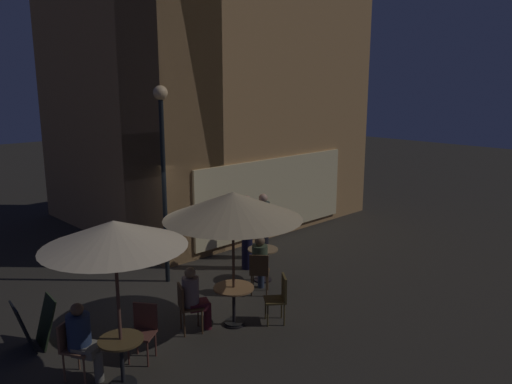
# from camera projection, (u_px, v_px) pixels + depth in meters

# --- Properties ---
(ground_plane) EXTENTS (60.00, 60.00, 0.00)m
(ground_plane) POSITION_uv_depth(u_px,v_px,m) (157.00, 293.00, 10.66)
(ground_plane) COLOR #2D2922
(cafe_building) EXTENTS (8.14, 7.18, 9.39)m
(cafe_building) POSITION_uv_depth(u_px,v_px,m) (195.00, 71.00, 14.32)
(cafe_building) COLOR #B4824D
(cafe_building) RESTS_ON ground
(street_lamp_near_corner) EXTENTS (0.31, 0.31, 4.32)m
(street_lamp_near_corner) POSITION_uv_depth(u_px,v_px,m) (163.00, 153.00, 10.69)
(street_lamp_near_corner) COLOR black
(street_lamp_near_corner) RESTS_ON ground
(menu_sandwich_board) EXTENTS (0.68, 0.61, 0.83)m
(menu_sandwich_board) POSITION_uv_depth(u_px,v_px,m) (35.00, 324.00, 8.40)
(menu_sandwich_board) COLOR black
(menu_sandwich_board) RESTS_ON ground
(cafe_table_0) EXTENTS (0.74, 0.74, 0.74)m
(cafe_table_0) POSITION_uv_depth(u_px,v_px,m) (234.00, 297.00, 9.18)
(cafe_table_0) COLOR black
(cafe_table_0) RESTS_ON ground
(cafe_table_1) EXTENTS (0.66, 0.66, 0.75)m
(cafe_table_1) POSITION_uv_depth(u_px,v_px,m) (122.00, 353.00, 7.32)
(cafe_table_1) COLOR black
(cafe_table_1) RESTS_ON ground
(cafe_table_2) EXTENTS (0.68, 0.68, 0.75)m
(cafe_table_2) POSITION_uv_depth(u_px,v_px,m) (263.00, 258.00, 11.27)
(cafe_table_2) COLOR black
(cafe_table_2) RESTS_ON ground
(patio_umbrella_0) EXTENTS (2.47, 2.47, 2.51)m
(patio_umbrella_0) POSITION_uv_depth(u_px,v_px,m) (233.00, 206.00, 8.82)
(patio_umbrella_0) COLOR black
(patio_umbrella_0) RESTS_ON ground
(patio_umbrella_1) EXTENTS (2.03, 2.03, 2.53)m
(patio_umbrella_1) POSITION_uv_depth(u_px,v_px,m) (114.00, 235.00, 6.94)
(patio_umbrella_1) COLOR black
(patio_umbrella_1) RESTS_ON ground
(cafe_chair_0) EXTENTS (0.54, 0.54, 0.91)m
(cafe_chair_0) POSITION_uv_depth(u_px,v_px,m) (280.00, 295.00, 9.28)
(cafe_chair_0) COLOR #4E3F1E
(cafe_chair_0) RESTS_ON ground
(cafe_chair_1) EXTENTS (0.53, 0.53, 0.90)m
(cafe_chair_1) POSITION_uv_depth(u_px,v_px,m) (186.00, 303.00, 8.89)
(cafe_chair_1) COLOR #543820
(cafe_chair_1) RESTS_ON ground
(cafe_chair_2) EXTENTS (0.60, 0.60, 0.91)m
(cafe_chair_2) POSITION_uv_depth(u_px,v_px,m) (75.00, 343.00, 7.54)
(cafe_chair_2) COLOR brown
(cafe_chair_2) RESTS_ON ground
(cafe_chair_3) EXTENTS (0.56, 0.56, 0.91)m
(cafe_chair_3) POSITION_uv_depth(u_px,v_px,m) (144.00, 327.00, 8.07)
(cafe_chair_3) COLOR brown
(cafe_chair_3) RESTS_ON ground
(cafe_chair_4) EXTENTS (0.56, 0.56, 0.91)m
(cafe_chair_4) POSITION_uv_depth(u_px,v_px,m) (259.00, 270.00, 10.48)
(cafe_chair_4) COLOR #4D3620
(cafe_chair_4) RESTS_ON ground
(patron_seated_0) EXTENTS (0.50, 0.42, 1.22)m
(patron_seated_0) POSITION_uv_depth(u_px,v_px,m) (194.00, 295.00, 8.91)
(patron_seated_0) COLOR #521820
(patron_seated_0) RESTS_ON ground
(patron_seated_1) EXTENTS (0.48, 0.54, 1.21)m
(patron_seated_1) POSITION_uv_depth(u_px,v_px,m) (82.00, 337.00, 7.47)
(patron_seated_1) COLOR slate
(patron_seated_1) RESTS_ON ground
(patron_seated_2) EXTENTS (0.52, 0.50, 1.26)m
(patron_seated_2) POSITION_uv_depth(u_px,v_px,m) (260.00, 260.00, 10.58)
(patron_seated_2) COLOR #283143
(patron_seated_2) RESTS_ON ground
(patron_standing_3) EXTENTS (0.33, 0.33, 1.67)m
(patron_standing_3) POSITION_uv_depth(u_px,v_px,m) (263.00, 226.00, 12.64)
(patron_standing_3) COLOR black
(patron_standing_3) RESTS_ON ground
(patron_standing_4) EXTENTS (0.31, 0.31, 1.80)m
(patron_standing_4) POSITION_uv_depth(u_px,v_px,m) (247.00, 232.00, 11.90)
(patron_standing_4) COLOR black
(patron_standing_4) RESTS_ON ground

